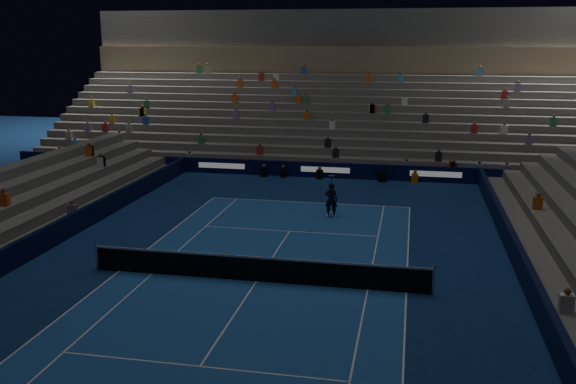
# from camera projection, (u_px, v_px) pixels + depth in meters

# --- Properties ---
(ground) EXTENTS (90.00, 90.00, 0.00)m
(ground) POSITION_uv_depth(u_px,v_px,m) (257.00, 281.00, 23.38)
(ground) COLOR navy
(ground) RESTS_ON ground
(court_surface) EXTENTS (10.97, 23.77, 0.01)m
(court_surface) POSITION_uv_depth(u_px,v_px,m) (257.00, 281.00, 23.38)
(court_surface) COLOR #1A4C94
(court_surface) RESTS_ON ground
(sponsor_barrier_far) EXTENTS (44.00, 0.25, 1.00)m
(sponsor_barrier_far) POSITION_uv_depth(u_px,v_px,m) (325.00, 170.00, 40.90)
(sponsor_barrier_far) COLOR black
(sponsor_barrier_far) RESTS_ON ground
(sponsor_barrier_east) EXTENTS (0.25, 37.00, 1.00)m
(sponsor_barrier_east) POSITION_uv_depth(u_px,v_px,m) (533.00, 288.00, 21.43)
(sponsor_barrier_east) COLOR black
(sponsor_barrier_east) RESTS_ON ground
(sponsor_barrier_west) EXTENTS (0.25, 37.00, 1.00)m
(sponsor_barrier_west) POSITION_uv_depth(u_px,v_px,m) (21.00, 252.00, 25.10)
(sponsor_barrier_west) COLOR black
(sponsor_barrier_west) RESTS_ON ground
(grandstand_main) EXTENTS (44.00, 15.20, 11.20)m
(grandstand_main) POSITION_uv_depth(u_px,v_px,m) (343.00, 110.00, 49.18)
(grandstand_main) COLOR #5E5D59
(grandstand_main) RESTS_ON ground
(tennis_net) EXTENTS (12.90, 0.10, 1.10)m
(tennis_net) POSITION_uv_depth(u_px,v_px,m) (256.00, 269.00, 23.26)
(tennis_net) COLOR #B2B2B7
(tennis_net) RESTS_ON ground
(tennis_player) EXTENTS (0.66, 0.44, 1.76)m
(tennis_player) POSITION_uv_depth(u_px,v_px,m) (331.00, 200.00, 31.71)
(tennis_player) COLOR black
(tennis_player) RESTS_ON ground
(broadcast_camera) EXTENTS (0.56, 0.96, 0.61)m
(broadcast_camera) POSITION_uv_depth(u_px,v_px,m) (382.00, 177.00, 39.83)
(broadcast_camera) COLOR black
(broadcast_camera) RESTS_ON ground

